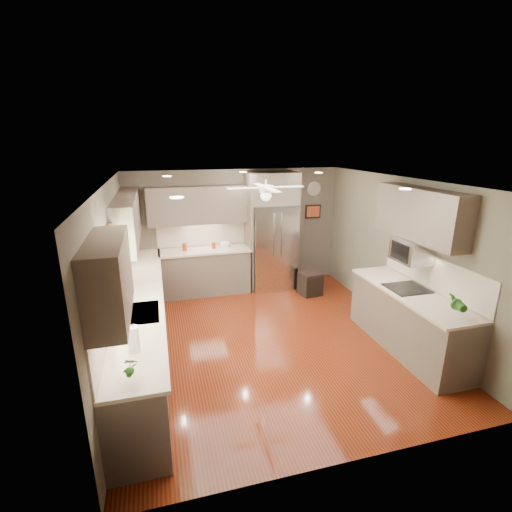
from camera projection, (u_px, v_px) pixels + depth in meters
name	position (u px, v px, depth m)	size (l,w,h in m)	color
floor	(270.00, 339.00, 5.97)	(5.00, 5.00, 0.00)	#4A1309
ceiling	(272.00, 181.00, 5.23)	(5.00, 5.00, 0.00)	white
wall_back	(236.00, 229.00, 7.90)	(4.50, 4.50, 0.00)	brown
wall_front	(355.00, 352.00, 3.30)	(4.50, 4.50, 0.00)	brown
wall_left	(113.00, 279.00, 5.04)	(5.00, 5.00, 0.00)	brown
wall_right	(400.00, 254.00, 6.16)	(5.00, 5.00, 0.00)	brown
canister_a	(184.00, 247.00, 7.41)	(0.09, 0.09, 0.14)	maroon
canister_d	(214.00, 246.00, 7.59)	(0.09, 0.09, 0.13)	maroon
soap_bottle	(128.00, 293.00, 5.10)	(0.10, 0.10, 0.21)	white
potted_plant_left	(130.00, 367.00, 3.38)	(0.14, 0.09, 0.27)	#245F1B
potted_plant_right	(457.00, 303.00, 4.62)	(0.19, 0.15, 0.35)	#245F1B
bowl	(225.00, 246.00, 7.64)	(0.22, 0.22, 0.05)	tan
left_run	(141.00, 322.00, 5.48)	(0.65, 4.70, 1.45)	#4F4339
back_run	(206.00, 270.00, 7.68)	(1.85, 0.65, 1.45)	#4F4339
uppers	(214.00, 218.00, 5.88)	(4.50, 4.70, 0.95)	#4F4339
window	(109.00, 270.00, 4.50)	(0.05, 1.12, 0.92)	#BFF2B2
sink	(139.00, 315.00, 4.76)	(0.50, 0.70, 0.32)	silver
refrigerator	(272.00, 234.00, 7.78)	(1.06, 0.75, 2.45)	silver
right_run	(409.00, 319.00, 5.57)	(0.70, 2.20, 1.45)	#4F4339
microwave	(412.00, 251.00, 5.53)	(0.43, 0.55, 0.34)	silver
ceiling_fan	(266.00, 191.00, 5.56)	(1.18, 1.18, 0.32)	white
recessed_lights	(262.00, 179.00, 5.59)	(2.84, 3.14, 0.01)	white
wall_clock	(314.00, 189.00, 8.09)	(0.30, 0.03, 0.30)	white
framed_print	(313.00, 211.00, 8.23)	(0.36, 0.03, 0.30)	black
stool	(310.00, 283.00, 7.64)	(0.45, 0.45, 0.47)	black
paper_towel	(134.00, 339.00, 3.84)	(0.12, 0.12, 0.30)	white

